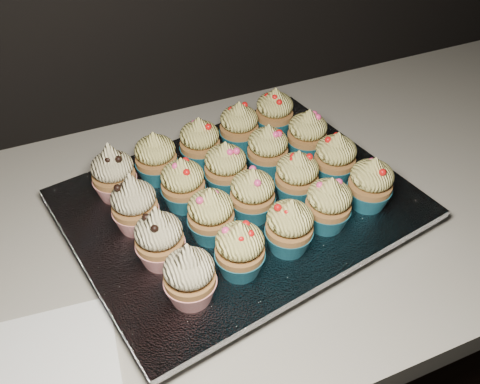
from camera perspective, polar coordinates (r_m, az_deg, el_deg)
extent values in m
cube|color=black|center=(1.25, 9.45, -14.92)|extent=(2.40, 0.60, 0.86)
cube|color=beige|center=(0.91, 12.53, 1.00)|extent=(2.44, 0.64, 0.04)
cube|color=white|center=(0.68, -20.62, -18.01)|extent=(0.19, 0.19, 0.00)
cube|color=black|center=(0.79, 0.00, -2.11)|extent=(0.49, 0.40, 0.02)
cube|color=silver|center=(0.78, 0.00, -1.21)|extent=(0.53, 0.45, 0.01)
cone|color=#B3181C|center=(0.65, -5.26, -10.27)|extent=(0.06, 0.06, 0.03)
ellipsoid|color=beige|center=(0.62, -5.48, -8.10)|extent=(0.06, 0.06, 0.04)
cone|color=beige|center=(0.60, -5.65, -6.36)|extent=(0.03, 0.03, 0.03)
cone|color=#196076|center=(0.67, -0.01, -7.47)|extent=(0.06, 0.06, 0.03)
ellipsoid|color=#E5D874|center=(0.65, -0.02, -5.25)|extent=(0.06, 0.06, 0.04)
cone|color=#E5D874|center=(0.63, -0.02, -3.82)|extent=(0.03, 0.03, 0.02)
cone|color=#196076|center=(0.70, 5.18, -5.01)|extent=(0.06, 0.06, 0.03)
ellipsoid|color=#E5D874|center=(0.68, 5.37, -2.79)|extent=(0.06, 0.06, 0.04)
cone|color=#E5D874|center=(0.66, 5.49, -1.37)|extent=(0.03, 0.03, 0.02)
cone|color=#196076|center=(0.74, 9.21, -2.59)|extent=(0.06, 0.06, 0.03)
ellipsoid|color=#E5D874|center=(0.71, 9.53, -0.40)|extent=(0.06, 0.06, 0.04)
cone|color=#E5D874|center=(0.70, 9.74, 1.00)|extent=(0.03, 0.03, 0.02)
cone|color=#196076|center=(0.78, 13.48, -0.41)|extent=(0.06, 0.06, 0.03)
ellipsoid|color=#E5D874|center=(0.76, 13.92, 1.73)|extent=(0.06, 0.06, 0.04)
cone|color=#E5D874|center=(0.74, 14.21, 3.09)|extent=(0.03, 0.03, 0.02)
cone|color=#B3181C|center=(0.69, -8.39, -6.32)|extent=(0.06, 0.06, 0.03)
ellipsoid|color=beige|center=(0.66, -8.71, -4.12)|extent=(0.06, 0.06, 0.04)
cone|color=beige|center=(0.64, -8.96, -2.38)|extent=(0.03, 0.03, 0.03)
cone|color=#196076|center=(0.72, -3.06, -3.78)|extent=(0.06, 0.06, 0.03)
ellipsoid|color=#E5D874|center=(0.69, -3.17, -1.56)|extent=(0.06, 0.06, 0.04)
cone|color=#E5D874|center=(0.67, -3.24, -0.14)|extent=(0.03, 0.03, 0.02)
cone|color=#196076|center=(0.74, 1.31, -1.60)|extent=(0.06, 0.06, 0.03)
ellipsoid|color=#E5D874|center=(0.72, 1.35, 0.61)|extent=(0.06, 0.06, 0.04)
cone|color=#E5D874|center=(0.70, 1.38, 2.02)|extent=(0.03, 0.03, 0.02)
cone|color=#196076|center=(0.78, 5.96, 0.32)|extent=(0.06, 0.06, 0.03)
ellipsoid|color=#E5D874|center=(0.75, 6.15, 2.50)|extent=(0.06, 0.06, 0.04)
cone|color=#E5D874|center=(0.74, 6.28, 3.89)|extent=(0.03, 0.03, 0.02)
cone|color=#196076|center=(0.82, 9.91, 2.30)|extent=(0.06, 0.06, 0.03)
ellipsoid|color=#E5D874|center=(0.79, 10.23, 4.43)|extent=(0.06, 0.06, 0.04)
cone|color=#E5D874|center=(0.78, 10.43, 5.78)|extent=(0.03, 0.03, 0.02)
cone|color=#B3181C|center=(0.74, -10.95, -2.74)|extent=(0.06, 0.06, 0.03)
ellipsoid|color=beige|center=(0.72, -11.33, -0.55)|extent=(0.06, 0.06, 0.04)
cone|color=beige|center=(0.70, -11.63, 1.15)|extent=(0.03, 0.03, 0.03)
cone|color=#196076|center=(0.76, -5.98, -0.47)|extent=(0.06, 0.06, 0.03)
ellipsoid|color=#E5D874|center=(0.74, -6.18, 1.72)|extent=(0.06, 0.06, 0.04)
cone|color=#E5D874|center=(0.72, -6.31, 3.12)|extent=(0.03, 0.03, 0.02)
cone|color=#196076|center=(0.79, -1.51, 1.30)|extent=(0.06, 0.06, 0.03)
ellipsoid|color=#E5D874|center=(0.76, -1.56, 3.48)|extent=(0.06, 0.06, 0.04)
cone|color=#E5D874|center=(0.75, -1.60, 4.86)|extent=(0.03, 0.03, 0.02)
cone|color=#196076|center=(0.82, 2.91, 3.22)|extent=(0.06, 0.06, 0.03)
ellipsoid|color=#E5D874|center=(0.80, 3.00, 5.36)|extent=(0.06, 0.06, 0.04)
cone|color=#E5D874|center=(0.78, 3.06, 6.72)|extent=(0.03, 0.03, 0.02)
cone|color=#196076|center=(0.86, 7.04, 4.84)|extent=(0.06, 0.06, 0.03)
ellipsoid|color=#E5D874|center=(0.84, 7.26, 6.93)|extent=(0.06, 0.06, 0.04)
cone|color=#E5D874|center=(0.82, 7.39, 8.25)|extent=(0.03, 0.03, 0.02)
cone|color=#B3181C|center=(0.80, -13.07, 0.55)|extent=(0.06, 0.06, 0.03)
ellipsoid|color=beige|center=(0.77, -13.50, 2.68)|extent=(0.06, 0.06, 0.04)
cone|color=beige|center=(0.75, -13.83, 4.33)|extent=(0.03, 0.03, 0.03)
cone|color=#196076|center=(0.81, -8.79, 2.34)|extent=(0.06, 0.06, 0.03)
ellipsoid|color=#E5D874|center=(0.79, -9.07, 4.47)|extent=(0.06, 0.06, 0.04)
cone|color=#E5D874|center=(0.78, -9.24, 5.82)|extent=(0.03, 0.03, 0.02)
cone|color=#196076|center=(0.84, -4.23, 3.98)|extent=(0.06, 0.06, 0.03)
ellipsoid|color=#E5D874|center=(0.81, -4.36, 6.10)|extent=(0.06, 0.06, 0.04)
cone|color=#E5D874|center=(0.80, -4.44, 7.44)|extent=(0.03, 0.03, 0.02)
cone|color=#196076|center=(0.87, -0.10, 5.72)|extent=(0.06, 0.06, 0.03)
ellipsoid|color=#E5D874|center=(0.85, -0.10, 7.80)|extent=(0.06, 0.06, 0.04)
cone|color=#E5D874|center=(0.83, -0.10, 9.12)|extent=(0.03, 0.03, 0.02)
cone|color=#196076|center=(0.90, 3.64, 7.23)|extent=(0.06, 0.06, 0.03)
ellipsoid|color=#E5D874|center=(0.88, 3.75, 9.26)|extent=(0.06, 0.06, 0.04)
cone|color=#E5D874|center=(0.87, 3.81, 10.54)|extent=(0.03, 0.03, 0.02)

